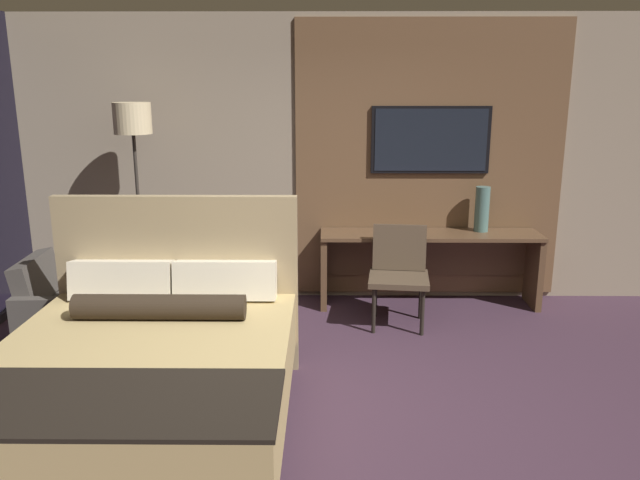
% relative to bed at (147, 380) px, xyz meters
% --- Properties ---
extents(ground_plane, '(16.00, 16.00, 0.00)m').
position_rel_bed_xyz_m(ground_plane, '(1.07, 0.07, -0.36)').
color(ground_plane, '#3D2838').
extents(wall_back_tv_panel, '(7.20, 0.09, 2.80)m').
position_rel_bed_xyz_m(wall_back_tv_panel, '(1.23, 2.67, 1.04)').
color(wall_back_tv_panel, gray).
rests_on(wall_back_tv_panel, ground_plane).
extents(bed, '(1.79, 2.08, 1.36)m').
position_rel_bed_xyz_m(bed, '(0.00, 0.00, 0.00)').
color(bed, '#33281E').
rests_on(bed, ground_plane).
extents(desk, '(2.13, 0.47, 0.74)m').
position_rel_bed_xyz_m(desk, '(2.12, 2.41, 0.15)').
color(desk, brown).
rests_on(desk, ground_plane).
extents(tv, '(1.15, 0.04, 0.65)m').
position_rel_bed_xyz_m(tv, '(2.12, 2.59, 1.25)').
color(tv, black).
extents(desk_chair, '(0.58, 0.58, 0.89)m').
position_rel_bed_xyz_m(desk_chair, '(1.77, 1.91, 0.17)').
color(desk_chair, '#4C3D2D').
rests_on(desk_chair, ground_plane).
extents(armchair_by_window, '(0.89, 0.90, 0.75)m').
position_rel_bed_xyz_m(armchair_by_window, '(-1.01, 1.43, -0.12)').
color(armchair_by_window, '#47423D').
rests_on(armchair_by_window, ground_plane).
extents(floor_lamp, '(0.34, 0.34, 1.98)m').
position_rel_bed_xyz_m(floor_lamp, '(-0.64, 2.17, 1.31)').
color(floor_lamp, '#282623').
rests_on(floor_lamp, ground_plane).
extents(vase_tall, '(0.14, 0.14, 0.44)m').
position_rel_bed_xyz_m(vase_tall, '(2.63, 2.45, 0.59)').
color(vase_tall, '#4C706B').
rests_on(vase_tall, desk).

